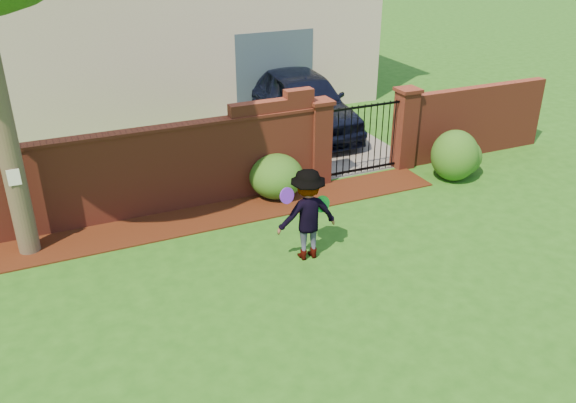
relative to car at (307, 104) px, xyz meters
name	(u,v)px	position (x,y,z in m)	size (l,w,h in m)	color
ground	(296,306)	(-3.57, -7.02, -0.83)	(80.00, 80.00, 0.01)	#235916
mulch_bed	(178,223)	(-4.52, -3.68, -0.81)	(11.10, 1.08, 0.03)	#341409
brick_wall	(110,176)	(-5.58, -3.02, 0.11)	(8.70, 0.31, 2.16)	maroon
brick_wall_return	(474,121)	(3.03, -3.02, 0.03)	(4.00, 0.25, 1.70)	maroon
pillar_left	(319,142)	(-1.17, -3.02, 0.13)	(0.50, 0.50, 1.88)	maroon
pillar_right	(405,128)	(1.03, -3.02, 0.13)	(0.50, 0.50, 1.88)	maroon
iron_gate	(363,139)	(-0.07, -3.02, 0.03)	(1.78, 0.03, 1.60)	black
driveway	(289,123)	(-0.07, 0.98, -0.82)	(3.20, 8.00, 0.01)	slate
car	(307,104)	(0.00, 0.00, 0.00)	(1.94, 4.82, 1.64)	black
paper_notice	(14,177)	(-7.17, -3.81, 0.68)	(0.20, 0.01, 0.28)	white
shrub_left	(276,176)	(-2.31, -3.32, -0.36)	(1.13, 1.13, 0.93)	#1C5419
shrub_middle	(455,155)	(1.65, -4.10, -0.25)	(1.04, 1.04, 1.14)	#1C5419
shrub_right	(459,156)	(1.92, -3.94, -0.38)	(1.00, 1.00, 0.89)	#1C5419
man	(308,215)	(-2.79, -5.79, -0.01)	(1.05, 0.60, 1.62)	gray
frisbee_purple	(287,196)	(-3.23, -5.92, 0.50)	(0.27, 0.27, 0.02)	#6821D0
frisbee_green	(322,204)	(-2.53, -5.81, 0.16)	(0.29, 0.29, 0.03)	green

